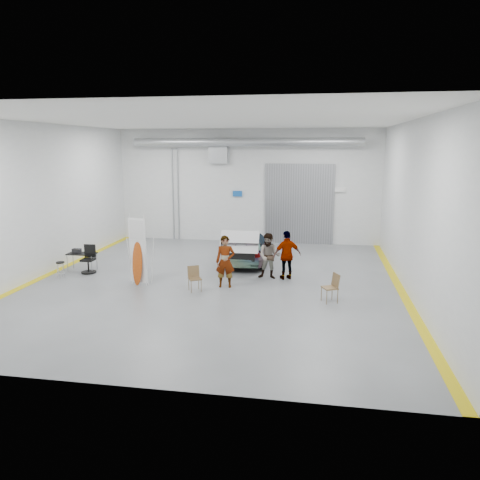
% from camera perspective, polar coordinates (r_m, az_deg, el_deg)
% --- Properties ---
extents(ground, '(16.00, 16.00, 0.00)m').
position_cam_1_polar(ground, '(17.89, -3.17, -5.19)').
color(ground, slate).
rests_on(ground, ground).
extents(room_shell, '(14.02, 16.18, 6.01)m').
position_cam_1_polar(room_shell, '(19.30, -1.12, 8.35)').
color(room_shell, silver).
rests_on(room_shell, ground).
extents(sedan_car, '(2.08, 4.74, 1.35)m').
position_cam_1_polar(sedan_car, '(21.00, 0.91, -0.77)').
color(sedan_car, silver).
rests_on(sedan_car, ground).
extents(person_a, '(0.75, 0.54, 1.92)m').
position_cam_1_polar(person_a, '(17.08, -1.80, -2.64)').
color(person_a, '#8F624E').
rests_on(person_a, ground).
extents(person_b, '(0.90, 0.70, 1.80)m').
position_cam_1_polar(person_b, '(18.21, 3.59, -1.96)').
color(person_b, '#446A7E').
rests_on(person_b, ground).
extents(person_c, '(1.20, 0.87, 1.91)m').
position_cam_1_polar(person_c, '(18.17, 5.76, -1.85)').
color(person_c, brown).
rests_on(person_c, ground).
extents(surfboard_display, '(0.74, 0.34, 2.67)m').
position_cam_1_polar(surfboard_display, '(17.68, -12.22, -2.01)').
color(surfboard_display, white).
rests_on(surfboard_display, ground).
extents(folding_chair_near, '(0.57, 0.61, 0.89)m').
position_cam_1_polar(folding_chair_near, '(16.84, -5.51, -5.30)').
color(folding_chair_near, brown).
rests_on(folding_chair_near, ground).
extents(folding_chair_far, '(0.60, 0.74, 0.97)m').
position_cam_1_polar(folding_chair_far, '(15.88, 10.85, -6.40)').
color(folding_chair_far, brown).
rests_on(folding_chair_far, ground).
extents(shop_stool, '(0.34, 0.34, 0.66)m').
position_cam_1_polar(shop_stool, '(19.64, -21.01, -3.44)').
color(shop_stool, black).
rests_on(shop_stool, ground).
extents(work_table, '(1.17, 0.60, 0.95)m').
position_cam_1_polar(work_table, '(20.51, -18.88, -1.53)').
color(work_table, '#919499').
rests_on(work_table, ground).
extents(office_chair, '(0.60, 0.60, 1.13)m').
position_cam_1_polar(office_chair, '(20.08, -17.94, -2.43)').
color(office_chair, black).
rests_on(office_chair, ground).
extents(trunk_lid, '(1.58, 0.96, 0.04)m').
position_cam_1_polar(trunk_lid, '(18.85, -0.06, -0.01)').
color(trunk_lid, silver).
rests_on(trunk_lid, sedan_car).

